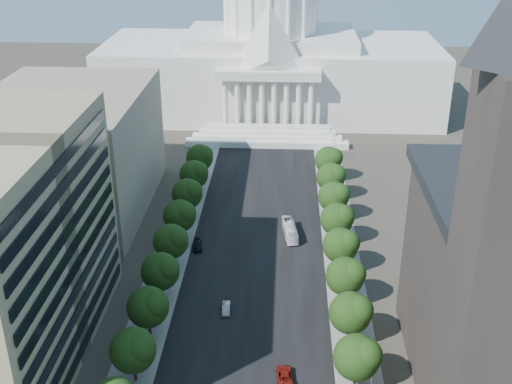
% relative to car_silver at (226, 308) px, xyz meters
% --- Properties ---
extents(road_asphalt, '(30.00, 260.00, 0.01)m').
position_rel_car_silver_xyz_m(road_asphalt, '(4.79, 34.00, -0.72)').
color(road_asphalt, black).
rests_on(road_asphalt, ground).
extents(sidewalk_left, '(8.00, 260.00, 0.02)m').
position_rel_car_silver_xyz_m(sidewalk_left, '(-14.21, 34.00, -0.72)').
color(sidewalk_left, gray).
rests_on(sidewalk_left, ground).
extents(sidewalk_right, '(8.00, 260.00, 0.02)m').
position_rel_car_silver_xyz_m(sidewalk_right, '(23.79, 34.00, -0.72)').
color(sidewalk_right, gray).
rests_on(sidewalk_right, ground).
extents(capitol, '(120.00, 56.00, 73.00)m').
position_rel_car_silver_xyz_m(capitol, '(4.79, 128.89, 19.29)').
color(capitol, white).
rests_on(capitol, ground).
extents(office_block_left_far, '(38.00, 52.00, 30.00)m').
position_rel_car_silver_xyz_m(office_block_left_far, '(-43.21, 44.00, 14.28)').
color(office_block_left_far, gray).
rests_on(office_block_left_far, ground).
extents(tree_l_c, '(7.79, 7.60, 9.97)m').
position_rel_car_silver_xyz_m(tree_l_c, '(-12.87, -20.20, 5.74)').
color(tree_l_c, '#33261C').
rests_on(tree_l_c, ground).
extents(tree_l_d, '(7.79, 7.60, 9.97)m').
position_rel_car_silver_xyz_m(tree_l_d, '(-12.87, -8.20, 5.74)').
color(tree_l_d, '#33261C').
rests_on(tree_l_d, ground).
extents(tree_l_e, '(7.79, 7.60, 9.97)m').
position_rel_car_silver_xyz_m(tree_l_e, '(-12.87, 3.80, 5.74)').
color(tree_l_e, '#33261C').
rests_on(tree_l_e, ground).
extents(tree_l_f, '(7.79, 7.60, 9.97)m').
position_rel_car_silver_xyz_m(tree_l_f, '(-12.87, 15.80, 5.74)').
color(tree_l_f, '#33261C').
rests_on(tree_l_f, ground).
extents(tree_l_g, '(7.79, 7.60, 9.97)m').
position_rel_car_silver_xyz_m(tree_l_g, '(-12.87, 27.80, 5.74)').
color(tree_l_g, '#33261C').
rests_on(tree_l_g, ground).
extents(tree_l_h, '(7.79, 7.60, 9.97)m').
position_rel_car_silver_xyz_m(tree_l_h, '(-12.87, 39.80, 5.74)').
color(tree_l_h, '#33261C').
rests_on(tree_l_h, ground).
extents(tree_l_i, '(7.79, 7.60, 9.97)m').
position_rel_car_silver_xyz_m(tree_l_i, '(-12.87, 51.80, 5.74)').
color(tree_l_i, '#33261C').
rests_on(tree_l_i, ground).
extents(tree_l_j, '(7.79, 7.60, 9.97)m').
position_rel_car_silver_xyz_m(tree_l_j, '(-12.87, 63.80, 5.74)').
color(tree_l_j, '#33261C').
rests_on(tree_l_j, ground).
extents(tree_r_c, '(7.79, 7.60, 9.97)m').
position_rel_car_silver_xyz_m(tree_r_c, '(23.13, -20.20, 5.74)').
color(tree_r_c, '#33261C').
rests_on(tree_r_c, ground).
extents(tree_r_d, '(7.79, 7.60, 9.97)m').
position_rel_car_silver_xyz_m(tree_r_d, '(23.13, -8.20, 5.74)').
color(tree_r_d, '#33261C').
rests_on(tree_r_d, ground).
extents(tree_r_e, '(7.79, 7.60, 9.97)m').
position_rel_car_silver_xyz_m(tree_r_e, '(23.13, 3.80, 5.74)').
color(tree_r_e, '#33261C').
rests_on(tree_r_e, ground).
extents(tree_r_f, '(7.79, 7.60, 9.97)m').
position_rel_car_silver_xyz_m(tree_r_f, '(23.13, 15.80, 5.74)').
color(tree_r_f, '#33261C').
rests_on(tree_r_f, ground).
extents(tree_r_g, '(7.79, 7.60, 9.97)m').
position_rel_car_silver_xyz_m(tree_r_g, '(23.13, 27.80, 5.74)').
color(tree_r_g, '#33261C').
rests_on(tree_r_g, ground).
extents(tree_r_h, '(7.79, 7.60, 9.97)m').
position_rel_car_silver_xyz_m(tree_r_h, '(23.13, 39.80, 5.74)').
color(tree_r_h, '#33261C').
rests_on(tree_r_h, ground).
extents(tree_r_i, '(7.79, 7.60, 9.97)m').
position_rel_car_silver_xyz_m(tree_r_i, '(23.13, 51.80, 5.74)').
color(tree_r_i, '#33261C').
rests_on(tree_r_i, ground).
extents(tree_r_j, '(7.79, 7.60, 9.97)m').
position_rel_car_silver_xyz_m(tree_r_j, '(23.13, 63.80, 5.74)').
color(tree_r_j, '#33261C').
rests_on(tree_r_j, ground).
extents(streetlight_b, '(2.61, 0.44, 9.00)m').
position_rel_car_silver_xyz_m(streetlight_b, '(24.70, -21.00, 5.11)').
color(streetlight_b, gray).
rests_on(streetlight_b, ground).
extents(streetlight_c, '(2.61, 0.44, 9.00)m').
position_rel_car_silver_xyz_m(streetlight_c, '(24.70, 4.00, 5.11)').
color(streetlight_c, gray).
rests_on(streetlight_c, ground).
extents(streetlight_d, '(2.61, 0.44, 9.00)m').
position_rel_car_silver_xyz_m(streetlight_d, '(24.70, 29.00, 5.11)').
color(streetlight_d, gray).
rests_on(streetlight_d, ground).
extents(streetlight_e, '(2.61, 0.44, 9.00)m').
position_rel_car_silver_xyz_m(streetlight_e, '(24.70, 54.00, 5.11)').
color(streetlight_e, gray).
rests_on(streetlight_e, ground).
extents(streetlight_f, '(2.61, 0.44, 9.00)m').
position_rel_car_silver_xyz_m(streetlight_f, '(24.70, 79.00, 5.11)').
color(streetlight_f, gray).
rests_on(streetlight_f, ground).
extents(car_silver, '(1.78, 4.43, 1.43)m').
position_rel_car_silver_xyz_m(car_silver, '(0.00, 0.00, 0.00)').
color(car_silver, '#95969C').
rests_on(car_silver, ground).
extents(car_red, '(3.03, 5.76, 1.55)m').
position_rel_car_silver_xyz_m(car_red, '(11.42, -18.53, 0.06)').
color(car_red, maroon).
rests_on(car_red, ground).
extents(car_dark_b, '(2.79, 5.41, 1.50)m').
position_rel_car_silver_xyz_m(car_dark_b, '(-8.71, 24.02, 0.04)').
color(car_dark_b, black).
rests_on(car_dark_b, ground).
extents(city_bus, '(4.03, 11.14, 3.04)m').
position_rel_car_silver_xyz_m(city_bus, '(12.24, 30.91, 0.80)').
color(city_bus, white).
rests_on(city_bus, ground).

